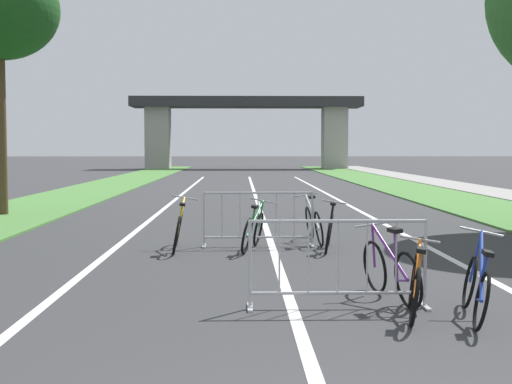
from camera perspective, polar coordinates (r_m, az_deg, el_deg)
grass_verge_left at (r=33.47m, az=-12.47°, el=0.38°), size 3.38×71.67×0.05m
grass_verge_right at (r=33.73m, az=11.84°, el=0.41°), size 3.38×71.67×0.05m
sidewalk_path_right at (r=34.50m, az=16.48°, el=0.43°), size 2.35×71.67×0.08m
lane_stripe_center at (r=24.28m, az=0.11°, el=-0.79°), size 0.14×41.46×0.01m
lane_stripe_right_lane at (r=24.53m, az=7.05°, el=-0.78°), size 0.14×41.46×0.01m
lane_stripe_left_lane at (r=24.39m, az=-6.87°, el=-0.80°), size 0.14×41.46×0.01m
overpass_bridge at (r=62.76m, az=-0.79°, el=6.08°), size 20.57×3.92×6.40m
crowd_barrier_nearest at (r=8.24m, az=6.74°, el=-5.95°), size 2.13×0.45×1.05m
crowd_barrier_second at (r=13.24m, az=0.18°, el=-2.29°), size 2.13×0.46×1.05m
bicycle_silver_0 at (r=13.78m, az=4.76°, el=-2.59°), size 0.50×1.77×0.98m
bicycle_black_1 at (r=12.91m, az=6.06°, el=-3.18°), size 0.58×1.66×0.91m
bicycle_purple_2 at (r=8.72m, az=10.98°, el=-6.33°), size 0.62×1.64×0.95m
bicycle_yellow_3 at (r=12.82m, az=-6.41°, el=-3.11°), size 0.51×1.75×1.00m
bicycle_green_4 at (r=12.77m, az=-0.23°, el=-3.18°), size 0.73×1.75×0.94m
bicycle_orange_5 at (r=8.01m, az=12.91°, el=-7.48°), size 0.64×1.59×0.86m
bicycle_blue_6 at (r=8.04m, az=17.64°, el=-7.44°), size 0.71×1.68×0.98m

